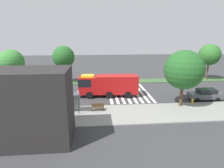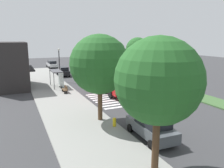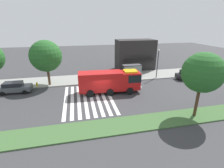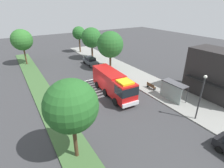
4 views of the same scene
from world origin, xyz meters
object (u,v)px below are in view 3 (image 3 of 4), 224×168
Objects in this scene: street_lamp at (158,61)px; median_tree_west at (203,73)px; parked_car_mid at (188,74)px; bus_stop_shelter at (132,69)px; parked_car_west at (15,87)px; fire_truck at (111,81)px; sidewalk_tree_center at (46,56)px; fire_hydrant at (37,84)px; bench_near_shelter at (112,77)px.

median_tree_west reaches higher than street_lamp.
bus_stop_shelter is (-10.31, 2.89, 0.97)m from parked_car_mid.
bus_stop_shelter is at bearing 9.81° from parked_car_west.
parked_car_mid is at bearing 14.61° from fire_truck.
parked_car_mid is 0.63× the size of sidewalk_tree_center.
sidewalk_tree_center is (-25.59, 2.20, 4.19)m from parked_car_mid.
bus_stop_shelter is 0.64× the size of street_lamp.
sidewalk_tree_center is (-19.87, 0.40, 1.69)m from street_lamp.
street_lamp is at bearing 81.00° from median_tree_west.
fire_truck reaches higher than bus_stop_shelter.
sidewalk_tree_center is at bearing 154.71° from fire_truck.
fire_truck is 1.74× the size of street_lamp.
street_lamp reaches higher than parked_car_mid.
parked_car_west is at bearing -175.83° from street_lamp.
fire_hydrant is at bearing 145.04° from median_tree_west.
bench_near_shelter is at bearing 79.45° from fire_truck.
fire_hydrant is at bearing 160.92° from fire_truck.
bus_stop_shelter is 5.00× the size of fire_hydrant.
bus_stop_shelter is at bearing 2.59° from sidewalk_tree_center.
median_tree_west is at bearing -26.54° from parked_car_west.
parked_car_mid is 2.97× the size of bench_near_shelter.
median_tree_west is 10.42× the size of fire_hydrant.
street_lamp is (10.09, 4.95, 1.48)m from fire_truck.
parked_car_west reaches higher than bench_near_shelter.
fire_hydrant is (-19.63, 13.73, -4.78)m from median_tree_west.
parked_car_mid is (30.38, -0.00, 0.03)m from parked_car_west.
sidewalk_tree_center is at bearing -177.41° from bus_stop_shelter.
median_tree_west reaches higher than bus_stop_shelter.
parked_car_mid is 15.04m from median_tree_west.
median_tree_west reaches higher than bench_near_shelter.
bench_near_shelter is at bearing 113.29° from median_tree_west.
street_lamp is (4.60, -1.09, 1.53)m from bus_stop_shelter.
street_lamp reaches higher than bus_stop_shelter.
bench_near_shelter is at bearing 172.97° from street_lamp.
parked_car_west is 6.75m from sidewalk_tree_center.
median_tree_west is at bearing -66.71° from bench_near_shelter.
sidewalk_tree_center reaches higher than fire_truck.
bus_stop_shelter is at bearing 0.45° from bench_near_shelter.
parked_car_west is 1.35× the size of bus_stop_shelter.
fire_hydrant is (2.84, 1.70, -0.40)m from parked_car_west.
fire_truck reaches higher than parked_car_west.
bus_stop_shelter reaches higher than bench_near_shelter.
median_tree_west is (-2.19, -13.83, 1.85)m from street_lamp.
median_tree_west reaches higher than fire_truck.
bus_stop_shelter is 2.19× the size of bench_near_shelter.
bench_near_shelter is 0.21× the size of sidewalk_tree_center.
fire_truck is 12.78m from fire_hydrant.
fire_truck is 5.97× the size of bench_near_shelter.
parked_car_west is at bearing -178.71° from parked_car_mid.
median_tree_west reaches higher than parked_car_west.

